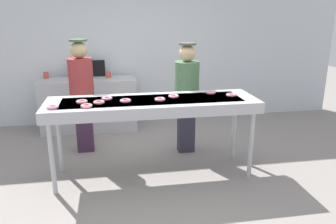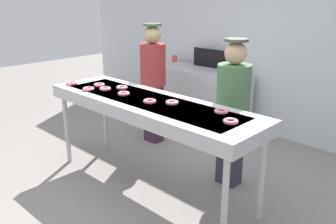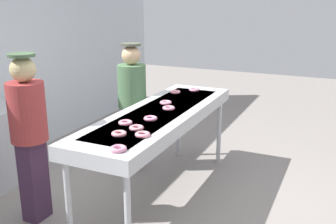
# 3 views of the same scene
# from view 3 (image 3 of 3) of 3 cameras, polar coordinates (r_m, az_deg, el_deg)

# --- Properties ---
(ground_plane) EXTENTS (16.00, 16.00, 0.00)m
(ground_plane) POSITION_cam_3_polar(r_m,az_deg,el_deg) (4.55, -1.14, -12.14)
(ground_plane) COLOR gray
(fryer_conveyor) EXTENTS (2.60, 0.75, 1.01)m
(fryer_conveyor) POSITION_cam_3_polar(r_m,az_deg,el_deg) (4.19, -1.21, -0.83)
(fryer_conveyor) COLOR #B7BABF
(fryer_conveyor) RESTS_ON ground
(strawberry_donut_0) EXTENTS (0.18, 0.18, 0.03)m
(strawberry_donut_0) POSITION_cam_3_polar(r_m,az_deg,el_deg) (3.74, -6.20, -1.55)
(strawberry_donut_0) COLOR pink
(strawberry_donut_0) RESTS_ON fryer_conveyor
(strawberry_donut_1) EXTENTS (0.18, 0.18, 0.03)m
(strawberry_donut_1) POSITION_cam_3_polar(r_m,az_deg,el_deg) (5.06, 3.84, 3.26)
(strawberry_donut_1) COLOR pink
(strawberry_donut_1) RESTS_ON fryer_conveyor
(strawberry_donut_2) EXTENTS (0.16, 0.16, 0.03)m
(strawberry_donut_2) POSITION_cam_3_polar(r_m,az_deg,el_deg) (4.93, 1.04, 2.93)
(strawberry_donut_2) COLOR pink
(strawberry_donut_2) RESTS_ON fryer_conveyor
(strawberry_donut_3) EXTENTS (0.15, 0.15, 0.03)m
(strawberry_donut_3) POSITION_cam_3_polar(r_m,az_deg,el_deg) (3.41, -3.72, -3.28)
(strawberry_donut_3) COLOR pink
(strawberry_donut_3) RESTS_ON fryer_conveyor
(strawberry_donut_4) EXTENTS (0.15, 0.15, 0.03)m
(strawberry_donut_4) POSITION_cam_3_polar(r_m,az_deg,el_deg) (4.20, 0.10, 0.57)
(strawberry_donut_4) COLOR pink
(strawberry_donut_4) RESTS_ON fryer_conveyor
(strawberry_donut_5) EXTENTS (0.19, 0.19, 0.03)m
(strawberry_donut_5) POSITION_cam_3_polar(r_m,az_deg,el_deg) (3.58, -4.60, -2.31)
(strawberry_donut_5) COLOR pink
(strawberry_donut_5) RESTS_ON fryer_conveyor
(strawberry_donut_6) EXTENTS (0.15, 0.15, 0.03)m
(strawberry_donut_6) POSITION_cam_3_polar(r_m,az_deg,el_deg) (4.42, -0.33, 1.37)
(strawberry_donut_6) COLOR pink
(strawberry_donut_6) RESTS_ON fryer_conveyor
(strawberry_donut_7) EXTENTS (0.19, 0.19, 0.03)m
(strawberry_donut_7) POSITION_cam_3_polar(r_m,az_deg,el_deg) (3.85, -2.57, -0.94)
(strawberry_donut_7) COLOR pink
(strawberry_donut_7) RESTS_ON fryer_conveyor
(strawberry_donut_8) EXTENTS (0.14, 0.14, 0.03)m
(strawberry_donut_8) POSITION_cam_3_polar(r_m,az_deg,el_deg) (3.45, -7.13, -3.13)
(strawberry_donut_8) COLOR pink
(strawberry_donut_8) RESTS_ON fryer_conveyor
(strawberry_donut_9) EXTENTS (0.17, 0.17, 0.03)m
(strawberry_donut_9) POSITION_cam_3_polar(r_m,az_deg,el_deg) (3.11, -7.22, -5.30)
(strawberry_donut_9) COLOR pink
(strawberry_donut_9) RESTS_ON fryer_conveyor
(worker_baker) EXTENTS (0.36, 0.36, 1.63)m
(worker_baker) POSITION_cam_3_polar(r_m,az_deg,el_deg) (4.99, -5.22, 2.01)
(worker_baker) COLOR #322F41
(worker_baker) RESTS_ON ground
(worker_assistant) EXTENTS (0.35, 0.35, 1.68)m
(worker_assistant) POSITION_cam_3_polar(r_m,az_deg,el_deg) (3.98, -19.55, -2.17)
(worker_assistant) COLOR #3D243E
(worker_assistant) RESTS_ON ground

